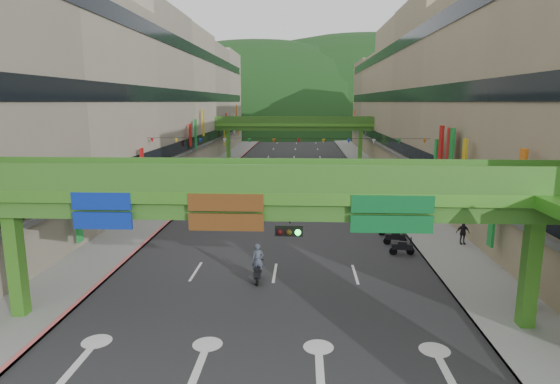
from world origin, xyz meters
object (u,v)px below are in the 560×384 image
overpass_near (288,210)px  scooter_rider_mid (299,195)px  scooter_rider_near (258,264)px  car_yellow (284,164)px  pedestrian_red (532,293)px  car_silver (221,187)px

overpass_near → scooter_rider_mid: bearing=89.4°
scooter_rider_near → scooter_rider_mid: 18.52m
car_yellow → pedestrian_red: (13.39, -45.60, 0.12)m
overpass_near → pedestrian_red: size_ratio=17.70×
car_yellow → car_silver: bearing=-106.5°
car_silver → pedestrian_red: 33.13m
scooter_rider_near → scooter_rider_mid: size_ratio=0.98×
overpass_near → scooter_rider_near: overpass_near is taller
car_silver → pedestrian_red: (19.20, -27.00, 0.10)m
scooter_rider_near → car_silver: size_ratio=0.49×
scooter_rider_mid → car_silver: 10.08m
scooter_rider_near → pedestrian_red: scooter_rider_near is taller
scooter_rider_near → car_silver: (-6.18, 24.29, -0.28)m
scooter_rider_mid → car_yellow: scooter_rider_mid is taller
scooter_rider_near → car_silver: 25.06m
overpass_near → scooter_rider_mid: overpass_near is taller
car_yellow → pedestrian_red: size_ratio=2.49×
scooter_rider_mid → pedestrian_red: size_ratio=1.34×
overpass_near → car_yellow: bearing=92.5°
car_yellow → scooter_rider_near: bearing=-88.6°
pedestrian_red → scooter_rider_mid: bearing=99.8°
overpass_near → scooter_rider_near: (-1.76, 5.33, -4.23)m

